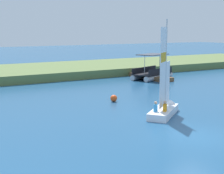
{
  "coord_description": "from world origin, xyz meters",
  "views": [
    {
      "loc": [
        -12.88,
        -13.24,
        5.64
      ],
      "look_at": [
        0.76,
        9.8,
        1.2
      ],
      "focal_mm": 56.2,
      "sensor_mm": 36.0,
      "label": 1
    }
  ],
  "objects_px": {
    "pontoon_boat": "(152,73)",
    "channel_buoy": "(114,98)",
    "sailboat": "(166,106)",
    "wooden_dock": "(149,76)"
  },
  "relations": [
    {
      "from": "wooden_dock",
      "to": "pontoon_boat",
      "type": "height_order",
      "value": "pontoon_boat"
    },
    {
      "from": "pontoon_boat",
      "to": "channel_buoy",
      "type": "relative_size",
      "value": 10.76
    },
    {
      "from": "pontoon_boat",
      "to": "channel_buoy",
      "type": "height_order",
      "value": "pontoon_boat"
    },
    {
      "from": "sailboat",
      "to": "pontoon_boat",
      "type": "distance_m",
      "value": 16.6
    },
    {
      "from": "wooden_dock",
      "to": "sailboat",
      "type": "relative_size",
      "value": 1.02
    },
    {
      "from": "channel_buoy",
      "to": "sailboat",
      "type": "bearing_deg",
      "value": -79.13
    },
    {
      "from": "pontoon_boat",
      "to": "channel_buoy",
      "type": "xyz_separation_m",
      "value": [
        -10.28,
        -8.61,
        -0.42
      ]
    },
    {
      "from": "sailboat",
      "to": "wooden_dock",
      "type": "bearing_deg",
      "value": 19.58
    },
    {
      "from": "sailboat",
      "to": "channel_buoy",
      "type": "distance_m",
      "value": 5.25
    },
    {
      "from": "wooden_dock",
      "to": "channel_buoy",
      "type": "xyz_separation_m",
      "value": [
        -10.24,
        -9.18,
        0.05
      ]
    }
  ]
}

